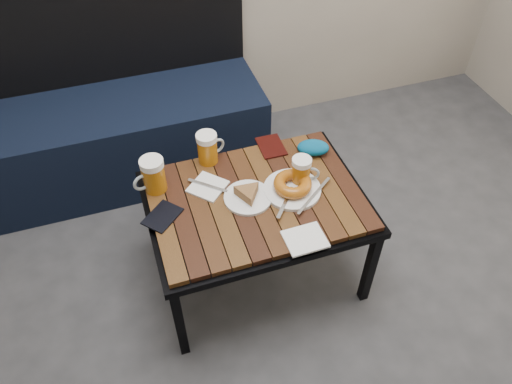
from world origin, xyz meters
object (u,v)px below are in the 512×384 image
object	(u,v)px
plate_bagel	(293,186)
beer_mug_right	(302,171)
beer_mug_centre	(208,148)
beer_mug_left	(153,175)
plate_pie	(248,195)
passport_burgundy	(271,146)
passport_navy	(163,216)
knit_pouch	(313,148)
bench	(123,129)
cafe_table	(256,205)

from	to	relation	value
plate_bagel	beer_mug_right	bearing A→B (deg)	34.64
beer_mug_centre	beer_mug_right	xyz separation A→B (m)	(0.31, -0.24, -0.01)
beer_mug_left	plate_pie	xyz separation A→B (m)	(0.33, -0.17, -0.05)
beer_mug_left	passport_burgundy	size ratio (longest dim) A/B	1.02
beer_mug_left	passport_burgundy	distance (m)	0.52
passport_navy	knit_pouch	world-z (taller)	knit_pouch
beer_mug_centre	passport_navy	world-z (taller)	beer_mug_centre
bench	knit_pouch	size ratio (longest dim) A/B	10.55
plate_bagel	beer_mug_left	bearing A→B (deg)	160.23
beer_mug_left	plate_bagel	distance (m)	0.54
bench	beer_mug_right	xyz separation A→B (m)	(0.62, -0.82, 0.26)
beer_mug_left	beer_mug_right	size ratio (longest dim) A/B	1.20
passport_burgundy	knit_pouch	distance (m)	0.18
passport_navy	beer_mug_left	bearing A→B (deg)	137.12
passport_burgundy	passport_navy	bearing A→B (deg)	-153.25
bench	beer_mug_right	size ratio (longest dim) A/B	11.48
cafe_table	beer_mug_centre	bearing A→B (deg)	114.38
plate_pie	passport_navy	world-z (taller)	plate_pie
beer_mug_centre	beer_mug_right	size ratio (longest dim) A/B	1.12
passport_navy	passport_burgundy	bearing A→B (deg)	73.75
beer_mug_right	passport_navy	world-z (taller)	beer_mug_right
bench	knit_pouch	bearing A→B (deg)	-42.46
passport_burgundy	plate_bagel	bearing A→B (deg)	-91.03
beer_mug_centre	knit_pouch	world-z (taller)	beer_mug_centre
beer_mug_centre	passport_navy	bearing A→B (deg)	-153.13
beer_mug_centre	knit_pouch	distance (m)	0.44
beer_mug_right	passport_navy	bearing A→B (deg)	-157.30
plate_pie	passport_navy	xyz separation A→B (m)	(-0.33, 0.01, -0.02)
beer_mug_left	cafe_table	bearing A→B (deg)	138.67
passport_navy	passport_burgundy	distance (m)	0.57
beer_mug_left	passport_navy	world-z (taller)	beer_mug_left
beer_mug_left	bench	bearing A→B (deg)	-100.02
cafe_table	passport_navy	xyz separation A→B (m)	(-0.36, 0.01, 0.05)
cafe_table	bench	bearing A→B (deg)	117.05
passport_navy	passport_burgundy	size ratio (longest dim) A/B	0.96
beer_mug_centre	passport_navy	size ratio (longest dim) A/B	0.99
beer_mug_right	plate_pie	bearing A→B (deg)	-153.25
cafe_table	beer_mug_centre	xyz separation A→B (m)	(-0.12, 0.26, 0.11)
passport_navy	passport_burgundy	world-z (taller)	same
beer_mug_right	plate_pie	size ratio (longest dim) A/B	0.66
cafe_table	beer_mug_right	world-z (taller)	beer_mug_right
bench	passport_burgundy	distance (m)	0.85
plate_bagel	knit_pouch	bearing A→B (deg)	48.20
beer_mug_centre	plate_bagel	world-z (taller)	beer_mug_centre
cafe_table	beer_mug_left	bearing A→B (deg)	154.92
bench	beer_mug_left	size ratio (longest dim) A/B	9.58
plate_pie	passport_navy	distance (m)	0.33
bench	beer_mug_right	bearing A→B (deg)	-52.83
cafe_table	passport_burgundy	world-z (taller)	passport_burgundy
beer_mug_right	passport_burgundy	bearing A→B (deg)	121.15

